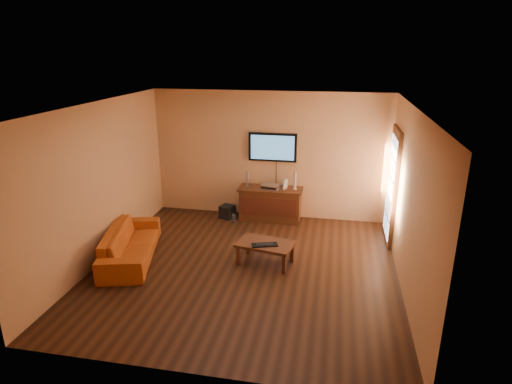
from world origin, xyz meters
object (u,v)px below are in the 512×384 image
(speaker_right, at_px, (295,182))
(bottle, at_px, (234,218))
(game_console, at_px, (285,184))
(subwoofer, at_px, (227,212))
(coffee_table, at_px, (265,246))
(media_console, at_px, (270,204))
(television, at_px, (273,147))
(keyboard, at_px, (265,245))
(speaker_left, at_px, (248,180))
(av_receiver, at_px, (271,186))
(sofa, at_px, (130,239))

(speaker_right, distance_m, bottle, 1.51)
(game_console, height_order, subwoofer, game_console)
(coffee_table, bearing_deg, media_console, 96.48)
(television, bearing_deg, speaker_right, -20.89)
(television, height_order, keyboard, television)
(speaker_left, bearing_deg, television, 20.16)
(av_receiver, relative_size, keyboard, 0.81)
(sofa, distance_m, speaker_right, 3.50)
(av_receiver, relative_size, subwoofer, 1.37)
(television, relative_size, game_console, 5.13)
(television, xyz_separation_m, subwoofer, (-0.94, -0.30, -1.41))
(television, relative_size, coffee_table, 0.99)
(sofa, distance_m, av_receiver, 3.09)
(sofa, relative_size, keyboard, 4.15)
(television, distance_m, game_console, 0.82)
(speaker_left, height_order, keyboard, speaker_left)
(bottle, bearing_deg, subwoofer, 129.38)
(game_console, relative_size, keyboard, 0.43)
(sofa, bearing_deg, game_console, -62.00)
(television, xyz_separation_m, coffee_table, (0.22, -2.19, -1.21))
(keyboard, bearing_deg, media_console, 96.35)
(bottle, bearing_deg, game_console, 18.32)
(television, height_order, speaker_left, television)
(coffee_table, xyz_separation_m, game_console, (0.08, 1.99, 0.48))
(speaker_right, relative_size, bottle, 1.74)
(coffee_table, bearing_deg, bottle, 120.25)
(media_console, xyz_separation_m, coffee_table, (0.22, -1.97, -0.03))
(sofa, bearing_deg, coffee_table, -98.54)
(sofa, distance_m, subwoofer, 2.47)
(sofa, bearing_deg, av_receiver, -58.58)
(coffee_table, height_order, speaker_right, speaker_right)
(av_receiver, bearing_deg, speaker_left, -173.33)
(coffee_table, xyz_separation_m, speaker_left, (-0.73, 2.00, 0.53))
(coffee_table, height_order, bottle, coffee_table)
(subwoofer, height_order, bottle, subwoofer)
(bottle, bearing_deg, speaker_right, 15.60)
(game_console, bearing_deg, speaker_right, 16.68)
(speaker_left, relative_size, keyboard, 0.72)
(speaker_left, height_order, subwoofer, speaker_left)
(bottle, bearing_deg, av_receiver, 22.95)
(sofa, relative_size, speaker_left, 5.79)
(speaker_right, xyz_separation_m, bottle, (-1.24, -0.35, -0.78))
(media_console, xyz_separation_m, sofa, (-2.12, -2.23, 0.02))
(media_console, bearing_deg, bottle, -156.24)
(television, relative_size, speaker_right, 2.75)
(keyboard, bearing_deg, av_receiver, 96.33)
(speaker_left, bearing_deg, bottle, -123.46)
(television, bearing_deg, media_console, -90.00)
(speaker_left, bearing_deg, speaker_right, -0.53)
(coffee_table, bearing_deg, subwoofer, 121.54)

